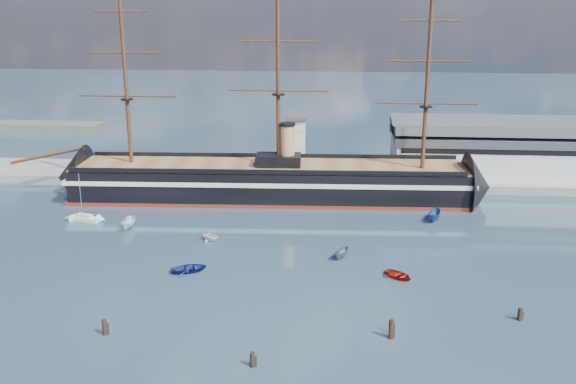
{
  "coord_description": "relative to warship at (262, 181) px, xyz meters",
  "views": [
    {
      "loc": [
        13.76,
        -79.67,
        43.2
      ],
      "look_at": [
        4.08,
        35.0,
        9.0
      ],
      "focal_mm": 40.0,
      "sensor_mm": 36.0,
      "label": 1
    }
  ],
  "objects": [
    {
      "name": "piling_far_right",
      "position": [
        43.39,
        -55.57,
        -4.04
      ],
      "size": [
        0.64,
        0.64,
        2.62
      ],
      "primitive_type": "cylinder",
      "color": "black",
      "rests_on": "ground"
    },
    {
      "name": "piling_near_mid",
      "position": [
        7.46,
        -70.65,
        -4.04
      ],
      "size": [
        0.64,
        0.64,
        2.7
      ],
      "primitive_type": "cylinder",
      "color": "black",
      "rests_on": "ground"
    },
    {
      "name": "piling_near_right",
      "position": [
        24.91,
        -62.23,
        -4.04
      ],
      "size": [
        0.64,
        0.64,
        3.51
      ],
      "primitive_type": "cylinder",
      "color": "black",
      "rests_on": "ground"
    },
    {
      "name": "motorboat_a",
      "position": [
        -23.86,
        -23.11,
        -4.04
      ],
      "size": [
        6.53,
        2.42,
        2.61
      ],
      "primitive_type": "imported",
      "rotation": [
        0.0,
        0.0,
        0.0
      ],
      "color": "white",
      "rests_on": "ground"
    },
    {
      "name": "motorboat_d",
      "position": [
        -6.49,
        -28.23,
        -4.04
      ],
      "size": [
        5.23,
        6.76,
        2.28
      ],
      "primitive_type": "imported",
      "rotation": [
        0.0,
        0.0,
        1.1
      ],
      "color": "white",
      "rests_on": "ground"
    },
    {
      "name": "quay",
      "position": [
        13.91,
        16.0,
        -4.04
      ],
      "size": [
        180.0,
        18.0,
        2.0
      ],
      "primitive_type": "cube",
      "color": "slate",
      "rests_on": "ground"
    },
    {
      "name": "motorboat_b",
      "position": [
        -7.01,
        -42.75,
        -4.04
      ],
      "size": [
        2.86,
        4.05,
        1.76
      ],
      "primitive_type": "imported",
      "rotation": [
        0.0,
        0.0,
        1.97
      ],
      "color": "navy",
      "rests_on": "ground"
    },
    {
      "name": "motorboat_e",
      "position": [
        27.5,
        -42.39,
        -4.04
      ],
      "size": [
        3.07,
        3.15,
        1.47
      ],
      "primitive_type": "imported",
      "rotation": [
        0.0,
        0.0,
        0.81
      ],
      "color": "maroon",
      "rests_on": "ground"
    },
    {
      "name": "motorboat_c",
      "position": [
        18.2,
        -34.7,
        -4.04
      ],
      "size": [
        5.35,
        3.75,
        2.01
      ],
      "primitive_type": "imported",
      "rotation": [
        0.0,
        0.0,
        -0.42
      ],
      "color": "slate",
      "rests_on": "ground"
    },
    {
      "name": "ground",
      "position": [
        3.91,
        -20.0,
        -4.04
      ],
      "size": [
        600.0,
        600.0,
        0.0
      ],
      "primitive_type": "plane",
      "color": "#213642",
      "rests_on": "ground"
    },
    {
      "name": "warehouse",
      "position": [
        61.91,
        20.0,
        3.95
      ],
      "size": [
        63.0,
        21.0,
        11.6
      ],
      "color": "#B7BABC",
      "rests_on": "ground"
    },
    {
      "name": "sailboat",
      "position": [
        -34.45,
        -19.06,
        -3.39
      ],
      "size": [
        6.65,
        3.7,
        10.21
      ],
      "rotation": [
        0.0,
        0.0,
        -0.3
      ],
      "color": "beige",
      "rests_on": "ground"
    },
    {
      "name": "piling_near_left",
      "position": [
        -13.51,
        -64.47,
        -4.04
      ],
      "size": [
        0.64,
        0.64,
        2.98
      ],
      "primitive_type": "cylinder",
      "color": "black",
      "rests_on": "ground"
    },
    {
      "name": "quay_tower",
      "position": [
        6.91,
        13.0,
        5.72
      ],
      "size": [
        5.0,
        5.0,
        15.0
      ],
      "color": "silver",
      "rests_on": "ground"
    },
    {
      "name": "warship",
      "position": [
        0.0,
        0.0,
        0.0
      ],
      "size": [
        113.19,
        19.85,
        53.94
      ],
      "rotation": [
        0.0,
        0.0,
        0.04
      ],
      "color": "black",
      "rests_on": "ground"
    },
    {
      "name": "motorboat_f",
      "position": [
        37.19,
        -13.05,
        -4.04
      ],
      "size": [
        7.19,
        4.22,
        2.71
      ],
      "primitive_type": "imported",
      "rotation": [
        0.0,
        0.0,
        -0.27
      ],
      "color": "navy",
      "rests_on": "ground"
    }
  ]
}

